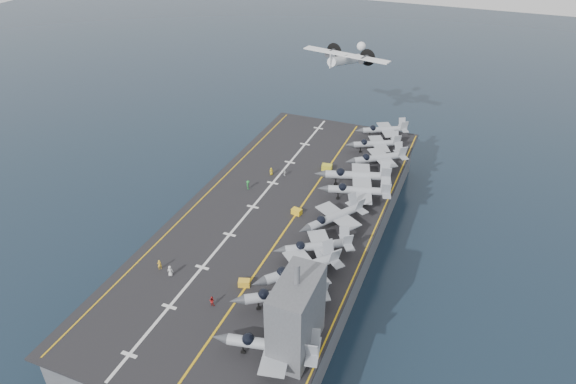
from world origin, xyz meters
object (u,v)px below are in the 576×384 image
at_px(island_superstructure, 297,308).
at_px(transport_plane, 346,60).
at_px(tow_cart_a, 244,283).
at_px(fighter_jet_0, 272,345).

distance_m(island_superstructure, transport_plane, 87.79).
relative_size(tow_cart_a, transport_plane, 0.08).
bearing_deg(fighter_jet_0, tow_cart_a, 130.84).
xyz_separation_m(fighter_jet_0, transport_plane, (-16.73, 88.41, 11.22)).
height_order(island_superstructure, transport_plane, transport_plane).
distance_m(fighter_jet_0, transport_plane, 90.68).
relative_size(island_superstructure, tow_cart_a, 6.96).
height_order(fighter_jet_0, tow_cart_a, fighter_jet_0).
bearing_deg(fighter_jet_0, transport_plane, 100.72).
bearing_deg(island_superstructure, tow_cart_a, 145.05).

